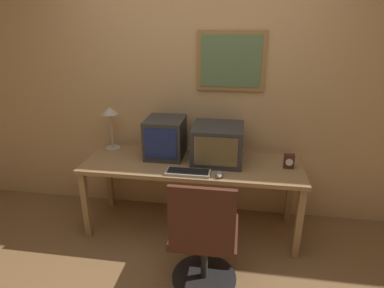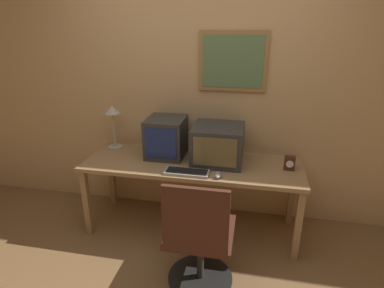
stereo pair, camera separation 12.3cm
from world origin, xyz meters
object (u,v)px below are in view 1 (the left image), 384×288
Objects in this scene: monitor_left at (165,138)px; monitor_right at (218,144)px; mouse_near_keyboard at (219,174)px; office_chair at (204,243)px; desk_clock at (289,161)px; desk_lamp at (110,117)px; keyboard_main at (188,172)px.

monitor_left is 0.84× the size of monitor_right.
mouse_near_keyboard is at bearing -82.40° from monitor_right.
desk_clock is at bearing 48.37° from office_chair.
office_chair is (-0.67, -0.75, -0.37)m from desk_clock.
monitor_right reaches higher than mouse_near_keyboard.
mouse_near_keyboard is 1.25m from desk_lamp.
monitor_right is 0.36m from mouse_near_keyboard.
monitor_right reaches higher than desk_clock.
keyboard_main is (-0.23, -0.31, -0.16)m from monitor_right.
desk_lamp is at bearing 172.65° from monitor_right.
desk_clock is at bearing 23.68° from mouse_near_keyboard.
monitor_left reaches higher than monitor_right.
monitor_left is at bearing -9.14° from desk_lamp.
monitor_left reaches higher than mouse_near_keyboard.
desk_lamp is (-1.12, 0.46, 0.31)m from mouse_near_keyboard.
monitor_left is 0.48m from keyboard_main.
desk_clock is (0.60, 0.26, 0.05)m from mouse_near_keyboard.
office_chair is (0.20, -0.50, -0.32)m from keyboard_main.
office_chair is at bearing -91.86° from monitor_right.
monitor_left is 0.50m from monitor_right.
keyboard_main is at bearing 111.81° from office_chair.
keyboard_main is at bearing -27.82° from desk_lamp.
monitor_right is at bearing 97.60° from mouse_near_keyboard.
desk_lamp is (-1.72, 0.20, 0.27)m from desk_clock.
monitor_left is 0.41× the size of office_chair.
office_chair is (1.05, -0.95, -0.64)m from desk_lamp.
monitor_right is at bearing 53.61° from keyboard_main.
desk_lamp is at bearing 152.18° from keyboard_main.
monitor_right is at bearing -5.28° from monitor_left.
desk_lamp is (-0.85, 0.45, 0.32)m from keyboard_main.
office_chair reaches higher than desk_clock.
desk_lamp is at bearing 173.30° from desk_clock.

